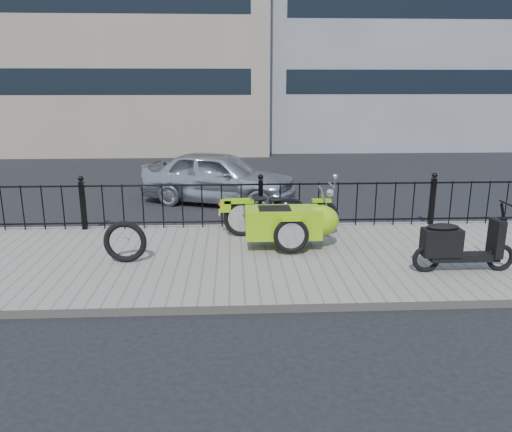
{
  "coord_description": "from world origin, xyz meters",
  "views": [
    {
      "loc": [
        -0.58,
        -8.38,
        2.91
      ],
      "look_at": [
        -0.16,
        -0.1,
        0.71
      ],
      "focal_mm": 35.0,
      "sensor_mm": 36.0,
      "label": 1
    }
  ],
  "objects_px": {
    "motorcycle_sidecar": "(292,220)",
    "scooter": "(458,245)",
    "spare_tire": "(125,242)",
    "sedan_car": "(219,177)"
  },
  "relations": [
    {
      "from": "spare_tire",
      "to": "scooter",
      "type": "bearing_deg",
      "value": -7.39
    },
    {
      "from": "motorcycle_sidecar",
      "to": "sedan_car",
      "type": "xyz_separation_m",
      "value": [
        -1.37,
        3.88,
        0.07
      ]
    },
    {
      "from": "scooter",
      "to": "spare_tire",
      "type": "bearing_deg",
      "value": 172.61
    },
    {
      "from": "scooter",
      "to": "sedan_car",
      "type": "height_order",
      "value": "sedan_car"
    },
    {
      "from": "motorcycle_sidecar",
      "to": "scooter",
      "type": "relative_size",
      "value": 1.43
    },
    {
      "from": "motorcycle_sidecar",
      "to": "scooter",
      "type": "distance_m",
      "value": 2.75
    },
    {
      "from": "motorcycle_sidecar",
      "to": "sedan_car",
      "type": "bearing_deg",
      "value": 109.48
    },
    {
      "from": "motorcycle_sidecar",
      "to": "spare_tire",
      "type": "bearing_deg",
      "value": -165.3
    },
    {
      "from": "motorcycle_sidecar",
      "to": "spare_tire",
      "type": "distance_m",
      "value": 2.88
    },
    {
      "from": "scooter",
      "to": "spare_tire",
      "type": "height_order",
      "value": "scooter"
    }
  ]
}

